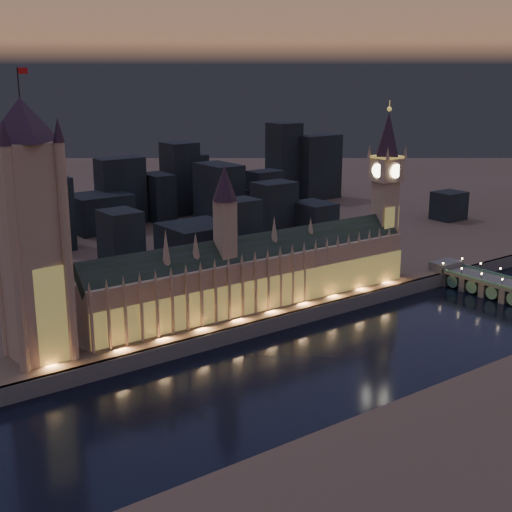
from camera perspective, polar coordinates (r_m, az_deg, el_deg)
ground_plane at (r=342.03m, az=4.87°, el=-8.23°), size 2000.00×2000.00×0.00m
embankment_wall at (r=369.89m, az=0.67°, el=-5.67°), size 2000.00×2.50×8.00m
palace_of_westminster at (r=383.94m, az=-0.06°, el=-1.36°), size 202.00×24.82×78.00m
victoria_tower at (r=319.07m, az=-17.63°, el=2.72°), size 31.68×31.68×126.03m
elizabeth_tower at (r=439.40m, az=10.37°, el=5.98°), size 18.00×18.00×106.65m
westminster_bridge at (r=445.25m, az=19.76°, el=-2.69°), size 19.59×113.00×15.90m
city_backdrop at (r=552.81m, az=-9.24°, el=3.99°), size 498.19×215.63×73.70m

